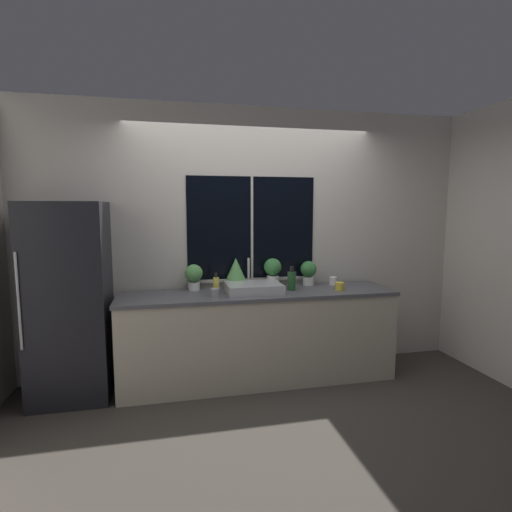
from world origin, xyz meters
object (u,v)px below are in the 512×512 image
at_px(soap_bottle, 216,285).
at_px(potted_plant_center_right, 273,270).
at_px(potted_plant_center_left, 236,270).
at_px(bottle_tall, 292,280).
at_px(mug_yellow, 340,286).
at_px(refrigerator, 70,301).
at_px(sink, 253,288).
at_px(potted_plant_far_left, 194,275).
at_px(mug_white, 333,281).
at_px(potted_plant_far_right, 308,271).
at_px(mug_grey, 215,293).

bearing_deg(soap_bottle, potted_plant_center_right, 19.53).
height_order(potted_plant_center_left, bottle_tall, potted_plant_center_left).
bearing_deg(soap_bottle, mug_yellow, -4.36).
relative_size(refrigerator, sink, 3.34).
height_order(potted_plant_far_left, bottle_tall, potted_plant_far_left).
bearing_deg(bottle_tall, mug_white, 18.02).
bearing_deg(potted_plant_far_right, mug_grey, -161.04).
bearing_deg(mug_grey, mug_yellow, 2.03).
distance_m(sink, bottle_tall, 0.39).
bearing_deg(soap_bottle, potted_plant_far_left, 131.93).
relative_size(potted_plant_center_right, bottle_tall, 1.26).
bearing_deg(mug_yellow, bottle_tall, 168.45).
distance_m(potted_plant_center_left, bottle_tall, 0.57).
xyz_separation_m(refrigerator, bottle_tall, (2.04, -0.02, 0.11)).
height_order(mug_white, mug_grey, mug_white).
height_order(potted_plant_far_left, mug_grey, potted_plant_far_left).
height_order(soap_bottle, mug_grey, soap_bottle).
height_order(soap_bottle, mug_yellow, soap_bottle).
height_order(soap_bottle, bottle_tall, bottle_tall).
height_order(bottle_tall, mug_yellow, bottle_tall).
bearing_deg(potted_plant_far_right, sink, -160.07).
bearing_deg(mug_grey, sink, 17.30).
height_order(potted_plant_center_left, mug_white, potted_plant_center_left).
relative_size(refrigerator, potted_plant_far_right, 6.88).
distance_m(potted_plant_far_left, bottle_tall, 0.96).
xyz_separation_m(refrigerator, potted_plant_far_right, (2.29, 0.20, 0.16)).
distance_m(bottle_tall, mug_yellow, 0.48).
distance_m(potted_plant_far_left, potted_plant_center_right, 0.80).
height_order(refrigerator, bottle_tall, refrigerator).
relative_size(refrigerator, mug_yellow, 19.82).
height_order(sink, mug_yellow, sink).
distance_m(potted_plant_far_right, mug_white, 0.28).
relative_size(potted_plant_far_left, potted_plant_far_right, 1.01).
relative_size(potted_plant_far_right, mug_grey, 3.24).
bearing_deg(mug_grey, mug_white, 13.36).
bearing_deg(potted_plant_center_left, potted_plant_far_right, 0.00).
distance_m(refrigerator, soap_bottle, 1.30).
distance_m(refrigerator, mug_white, 2.55).
height_order(potted_plant_center_left, potted_plant_center_right, potted_plant_center_left).
relative_size(potted_plant_far_left, mug_yellow, 2.90).
xyz_separation_m(potted_plant_far_left, potted_plant_center_left, (0.42, -0.00, 0.04)).
height_order(refrigerator, potted_plant_far_left, refrigerator).
bearing_deg(sink, refrigerator, 178.72).
relative_size(mug_white, mug_grey, 1.09).
xyz_separation_m(refrigerator, potted_plant_far_left, (1.10, 0.20, 0.16)).
bearing_deg(refrigerator, mug_white, 3.32).
xyz_separation_m(potted_plant_far_left, potted_plant_far_right, (1.19, 0.00, -0.00)).
distance_m(potted_plant_far_left, potted_plant_far_right, 1.19).
height_order(refrigerator, potted_plant_far_right, refrigerator).
relative_size(potted_plant_center_right, potted_plant_far_right, 1.16).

